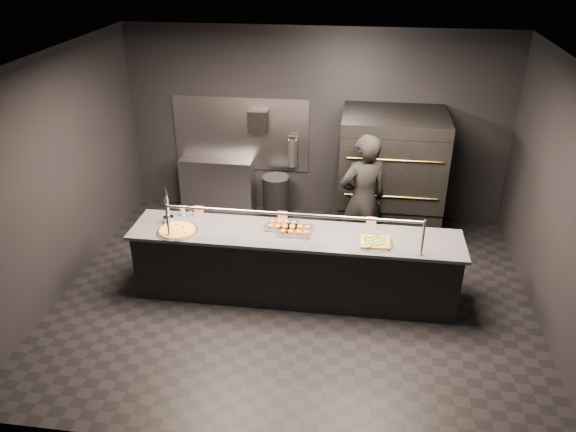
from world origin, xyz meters
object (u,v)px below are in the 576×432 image
Objects in this scene: round_pizza at (177,230)px; slider_tray_a at (282,225)px; worker at (363,200)px; pizza_oven at (391,175)px; trash_bin at (276,198)px; service_counter at (295,265)px; towel_dispenser at (258,121)px; fire_extinguisher at (292,152)px; slider_tray_b at (295,230)px; beer_tap at (168,212)px; prep_shelf at (217,185)px; square_pizza at (375,242)px.

slider_tray_a reaches higher than round_pizza.
round_pizza is at bearing 2.09° from worker.
trash_bin is (-1.78, 0.23, -0.60)m from pizza_oven.
towel_dispenser is (-0.90, 2.39, 1.09)m from service_counter.
fire_extinguisher is 1.04× the size of slider_tray_b.
slider_tray_b is at bearing -1.24° from beer_tap.
trash_bin is (-0.23, -0.27, -0.69)m from fire_extinguisher.
round_pizza reaches higher than prep_shelf.
service_counter is 8.11× the size of beer_tap.
service_counter is 0.48m from slider_tray_b.
service_counter reaches higher than slider_tray_a.
towel_dispenser is at bearing -64.12° from worker.
fire_extinguisher is (0.55, 0.01, -0.49)m from towel_dispenser.
trash_bin is at bearing 69.06° from round_pizza.
towel_dispenser is 2.67m from round_pizza.
pizza_oven is 1.01× the size of worker.
fire_extinguisher is at bearing 49.84° from trash_bin.
square_pizza is at bearing -43.40° from prep_shelf.
pizza_oven is 2.03m from square_pizza.
service_counter is 5.60× the size of trash_bin.
pizza_oven reaches higher than slider_tray_b.
slider_tray_b is at bearing 25.20° from worker.
square_pizza is (-0.22, -2.02, -0.03)m from pizza_oven.
pizza_oven is 3.98× the size of slider_tray_a.
fire_extinguisher is 0.78m from trash_bin.
slider_tray_b is at bearing -74.58° from trash_bin.
service_counter is at bearing -69.37° from towel_dispenser.
pizza_oven reaches higher than fire_extinguisher.
slider_tray_b reaches higher than prep_shelf.
slider_tray_b is 1.12× the size of square_pizza.
beer_tap is 1.04× the size of slider_tray_b.
fire_extinguisher is at bearing 61.11° from beer_tap.
beer_tap is 1.46m from slider_tray_a.
square_pizza is (2.43, 0.03, 0.00)m from round_pizza.
slider_tray_b is 1.26m from worker.
beer_tap is 2.41m from trash_bin.
round_pizza is at bearing -50.77° from beer_tap.
worker is (1.15, -1.39, -0.11)m from fire_extinguisher.
slider_tray_b is at bearing -31.33° from slider_tray_a.
slider_tray_b is at bearing 170.93° from square_pizza.
service_counter is at bearing -55.41° from prep_shelf.
worker is (0.99, 0.86, 0.00)m from slider_tray_a.
service_counter is at bearing 173.21° from square_pizza.
square_pizza is 0.59× the size of trash_bin.
pizza_oven reaches higher than round_pizza.
worker is at bearing 50.32° from slider_tray_b.
worker is at bearing -50.29° from fire_extinguisher.
towel_dispenser is 1.25m from trash_bin.
slider_tray_a is 0.25× the size of worker.
square_pizza is at bearing -55.34° from trash_bin.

